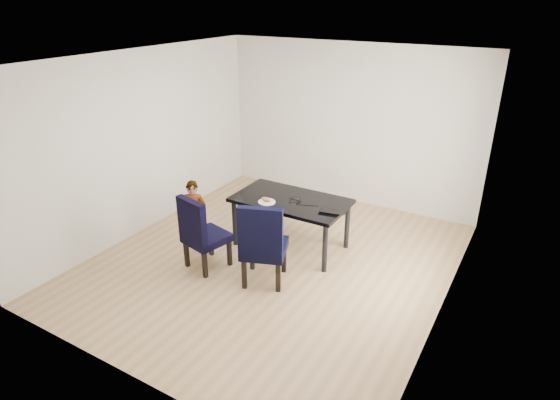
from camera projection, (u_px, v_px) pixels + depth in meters
The scene contains 14 objects.
floor at pixel (273, 261), 6.47m from camera, with size 4.50×5.00×0.01m, color tan.
ceiling at pixel (271, 59), 5.36m from camera, with size 4.50×5.00×0.01m, color white.
wall_back at pixel (349, 125), 7.89m from camera, with size 4.50×0.01×2.70m, color silver.
wall_front at pixel (118, 258), 3.94m from camera, with size 4.50×0.01×2.70m, color silver.
wall_left at pixel (143, 143), 6.96m from camera, with size 0.01×5.00×2.70m, color white.
wall_right at pixel (457, 207), 4.87m from camera, with size 0.01×5.00×2.70m, color white.
dining_table at pixel (291, 223), 6.71m from camera, with size 1.60×0.90×0.75m, color black.
chair_left at pixel (206, 232), 6.15m from camera, with size 0.50×0.52×1.04m, color black.
chair_right at pixel (264, 241), 5.83m from camera, with size 0.54×0.56×1.13m, color black.
child at pixel (194, 215), 6.66m from camera, with size 0.37×0.24×1.01m, color orange.
plate at pixel (267, 202), 6.45m from camera, with size 0.24×0.24×0.01m, color white.
sandwich at pixel (266, 199), 6.43m from camera, with size 0.15×0.07×0.06m, color #9B6237.
laptop at pixel (333, 210), 6.18m from camera, with size 0.36×0.23×0.03m, color black.
cable_tangle at pixel (295, 203), 6.43m from camera, with size 0.16×0.16×0.01m, color black.
Camera 1 is at (2.90, -4.75, 3.41)m, focal length 30.00 mm.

